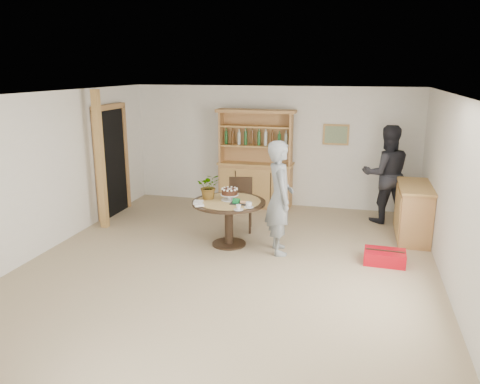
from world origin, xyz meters
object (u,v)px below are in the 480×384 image
(dining_chair, at_px, (240,201))
(teen_boy, at_px, (280,198))
(red_suitcase, at_px, (385,257))
(hutch, at_px, (256,174))
(dining_table, at_px, (229,210))
(sideboard, at_px, (413,212))
(adult_person, at_px, (386,174))

(dining_chair, relative_size, teen_boy, 0.53)
(teen_boy, xyz_separation_m, red_suitcase, (1.62, -0.07, -0.80))
(hutch, relative_size, dining_table, 1.70)
(dining_table, distance_m, teen_boy, 0.90)
(hutch, distance_m, sideboard, 3.29)
(teen_boy, bearing_deg, red_suitcase, -111.87)
(dining_table, xyz_separation_m, adult_person, (2.52, 1.93, 0.32))
(dining_chair, bearing_deg, sideboard, -6.25)
(sideboard, distance_m, dining_table, 3.17)
(teen_boy, relative_size, adult_person, 0.97)
(dining_table, bearing_deg, sideboard, 20.35)
(teen_boy, distance_m, red_suitcase, 1.81)
(hutch, xyz_separation_m, teen_boy, (0.92, -2.44, 0.21))
(dining_table, bearing_deg, red_suitcase, -3.84)
(dining_table, distance_m, adult_person, 3.19)
(hutch, height_order, teen_boy, hutch)
(sideboard, distance_m, adult_person, 1.05)
(red_suitcase, bearing_deg, adult_person, 90.96)
(hutch, relative_size, adult_person, 1.10)
(hutch, relative_size, teen_boy, 1.14)
(sideboard, xyz_separation_m, adult_person, (-0.45, 0.83, 0.45))
(sideboard, relative_size, adult_person, 0.68)
(dining_table, bearing_deg, teen_boy, -6.71)
(dining_table, height_order, teen_boy, teen_boy)
(dining_chair, height_order, teen_boy, teen_boy)
(sideboard, xyz_separation_m, red_suitcase, (-0.50, -1.27, -0.37))
(dining_chair, relative_size, adult_person, 0.51)
(teen_boy, bearing_deg, dining_chair, 23.47)
(hutch, height_order, adult_person, hutch)
(teen_boy, bearing_deg, dining_table, 63.74)
(adult_person, relative_size, red_suitcase, 3.00)
(dining_chair, distance_m, red_suitcase, 2.72)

